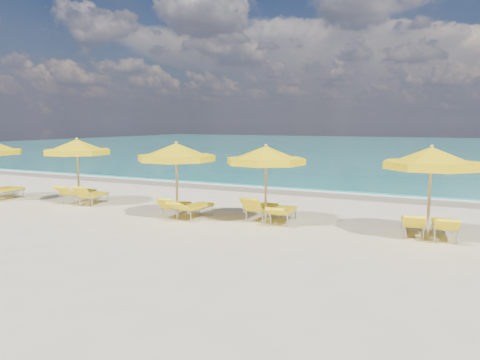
% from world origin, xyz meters
% --- Properties ---
extents(ground_plane, '(120.00, 120.00, 0.00)m').
position_xyz_m(ground_plane, '(0.00, 0.00, 0.00)').
color(ground_plane, beige).
extents(ocean, '(120.00, 80.00, 0.30)m').
position_xyz_m(ocean, '(0.00, 48.00, 0.00)').
color(ocean, '#157872').
rests_on(ocean, ground).
extents(wet_sand_band, '(120.00, 2.60, 0.01)m').
position_xyz_m(wet_sand_band, '(0.00, 7.40, 0.00)').
color(wet_sand_band, tan).
rests_on(wet_sand_band, ground).
extents(foam_line, '(120.00, 1.20, 0.03)m').
position_xyz_m(foam_line, '(0.00, 8.20, 0.00)').
color(foam_line, white).
rests_on(foam_line, ground).
extents(whitecap_near, '(14.00, 0.36, 0.05)m').
position_xyz_m(whitecap_near, '(-6.00, 17.00, 0.00)').
color(whitecap_near, white).
rests_on(whitecap_near, ground).
extents(whitecap_far, '(18.00, 0.30, 0.05)m').
position_xyz_m(whitecap_far, '(8.00, 24.00, 0.00)').
color(whitecap_far, white).
rests_on(whitecap_far, ground).
extents(umbrella_2, '(3.42, 3.42, 2.63)m').
position_xyz_m(umbrella_2, '(-6.55, 0.42, 2.24)').
color(umbrella_2, tan).
rests_on(umbrella_2, ground).
extents(umbrella_3, '(3.38, 3.38, 2.61)m').
position_xyz_m(umbrella_3, '(-1.44, -0.32, 2.22)').
color(umbrella_3, tan).
rests_on(umbrella_3, ground).
extents(umbrella_4, '(2.96, 2.96, 2.55)m').
position_xyz_m(umbrella_4, '(1.48, 0.33, 2.17)').
color(umbrella_4, tan).
rests_on(umbrella_4, ground).
extents(umbrella_5, '(3.34, 3.34, 2.63)m').
position_xyz_m(umbrella_5, '(6.29, 0.44, 2.24)').
color(umbrella_5, tan).
rests_on(umbrella_5, ground).
extents(lounger_1_right, '(0.68, 1.90, 0.89)m').
position_xyz_m(lounger_1_right, '(-10.17, -0.13, 0.24)').
color(lounger_1_right, '#A5A8AD').
rests_on(lounger_1_right, ground).
extents(lounger_2_left, '(0.90, 2.00, 0.83)m').
position_xyz_m(lounger_2_left, '(-6.92, 0.75, 0.24)').
color(lounger_2_left, '#A5A8AD').
rests_on(lounger_2_left, ground).
extents(lounger_2_right, '(0.92, 1.79, 0.85)m').
position_xyz_m(lounger_2_right, '(-6.01, 0.62, 0.22)').
color(lounger_2_right, '#A5A8AD').
rests_on(lounger_2_right, ground).
extents(lounger_3_left, '(0.82, 1.76, 0.78)m').
position_xyz_m(lounger_3_left, '(-1.81, 0.17, 0.21)').
color(lounger_3_left, '#A5A8AD').
rests_on(lounger_3_left, ground).
extents(lounger_3_right, '(0.78, 1.97, 0.73)m').
position_xyz_m(lounger_3_right, '(-1.04, 0.11, 0.23)').
color(lounger_3_right, '#A5A8AD').
rests_on(lounger_3_right, ground).
extents(lounger_4_left, '(0.66, 1.87, 0.90)m').
position_xyz_m(lounger_4_left, '(1.09, 0.90, 0.24)').
color(lounger_4_left, '#A5A8AD').
rests_on(lounger_4_left, ground).
extents(lounger_4_right, '(0.84, 1.97, 0.70)m').
position_xyz_m(lounger_4_right, '(1.90, 0.79, 0.22)').
color(lounger_4_right, '#A5A8AD').
rests_on(lounger_4_right, ground).
extents(lounger_5_left, '(0.85, 1.85, 0.78)m').
position_xyz_m(lounger_5_left, '(5.84, 0.82, 0.22)').
color(lounger_5_left, '#A5A8AD').
rests_on(lounger_5_left, ground).
extents(lounger_5_right, '(0.84, 1.96, 0.78)m').
position_xyz_m(lounger_5_right, '(6.69, 0.82, 0.23)').
color(lounger_5_right, '#A5A8AD').
rests_on(lounger_5_right, ground).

